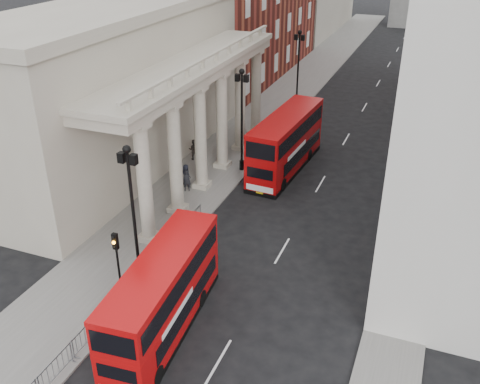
{
  "coord_description": "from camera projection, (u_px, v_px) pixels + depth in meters",
  "views": [
    {
      "loc": [
        13.71,
        -16.95,
        18.7
      ],
      "look_at": [
        3.03,
        10.34,
        3.42
      ],
      "focal_mm": 40.0,
      "sensor_mm": 36.0,
      "label": 1
    }
  ],
  "objects": [
    {
      "name": "pedestrian_b",
      "position": [
        194.0,
        150.0,
        45.13
      ],
      "size": [
        1.03,
        0.9,
        1.79
      ],
      "primitive_type": "imported",
      "rotation": [
        0.0,
        0.0,
        3.43
      ],
      "color": "black",
      "rests_on": "sidewalk_west"
    },
    {
      "name": "crowd_barriers",
      "position": [
        127.0,
        291.0,
        28.72
      ],
      "size": [
        0.5,
        18.75,
        1.1
      ],
      "color": "gray",
      "rests_on": "sidewalk_west"
    },
    {
      "name": "portico_building",
      "position": [
        117.0,
        93.0,
        42.56
      ],
      "size": [
        9.0,
        28.0,
        12.0
      ],
      "primitive_type": "cube",
      "color": "#A29A88",
      "rests_on": "ground"
    },
    {
      "name": "pedestrian_a",
      "position": [
        187.0,
        181.0,
        40.01
      ],
      "size": [
        0.71,
        0.59,
        1.67
      ],
      "primitive_type": "imported",
      "rotation": [
        0.0,
        0.0,
        0.38
      ],
      "color": "black",
      "rests_on": "sidewalk_west"
    },
    {
      "name": "sidewalk_west",
      "position": [
        256.0,
        126.0,
        52.79
      ],
      "size": [
        6.0,
        140.0,
        0.12
      ],
      "primitive_type": "cube",
      "color": "slate",
      "rests_on": "ground"
    },
    {
      "name": "kerb",
      "position": [
        284.0,
        130.0,
        51.83
      ],
      "size": [
        0.2,
        140.0,
        0.14
      ],
      "primitive_type": "cube",
      "color": "slate",
      "rests_on": "ground"
    },
    {
      "name": "lamp_post_south",
      "position": [
        133.0,
        207.0,
        28.3
      ],
      "size": [
        1.05,
        0.44,
        8.32
      ],
      "color": "black",
      "rests_on": "sidewalk_west"
    },
    {
      "name": "traffic_light",
      "position": [
        117.0,
        256.0,
        27.44
      ],
      "size": [
        0.28,
        0.33,
        4.3
      ],
      "color": "black",
      "rests_on": "sidewalk_west"
    },
    {
      "name": "ground",
      "position": [
        110.0,
        329.0,
        27.08
      ],
      "size": [
        260.0,
        260.0,
        0.0
      ],
      "primitive_type": "plane",
      "color": "black",
      "rests_on": "ground"
    },
    {
      "name": "lamp_post_north",
      "position": [
        298.0,
        65.0,
        54.72
      ],
      "size": [
        1.05,
        0.44,
        8.32
      ],
      "color": "black",
      "rests_on": "sidewalk_west"
    },
    {
      "name": "lamp_post_mid",
      "position": [
        242.0,
        114.0,
        41.51
      ],
      "size": [
        1.05,
        0.44,
        8.32
      ],
      "color": "black",
      "rests_on": "sidewalk_west"
    },
    {
      "name": "bus_near",
      "position": [
        163.0,
        294.0,
        26.11
      ],
      "size": [
        3.12,
        9.86,
        4.19
      ],
      "rotation": [
        0.0,
        0.0,
        0.08
      ],
      "color": "#BA080A",
      "rests_on": "ground"
    },
    {
      "name": "bus_far",
      "position": [
        286.0,
        142.0,
        42.96
      ],
      "size": [
        3.28,
        10.95,
        4.66
      ],
      "rotation": [
        0.0,
        0.0,
        -0.06
      ],
      "color": "#A90709",
      "rests_on": "ground"
    },
    {
      "name": "sidewalk_east",
      "position": [
        430.0,
        150.0,
        47.46
      ],
      "size": [
        3.0,
        140.0,
        0.12
      ],
      "primitive_type": "cube",
      "color": "slate",
      "rests_on": "ground"
    },
    {
      "name": "pedestrian_c",
      "position": [
        186.0,
        174.0,
        41.12
      ],
      "size": [
        0.9,
        0.75,
        1.58
      ],
      "primitive_type": "imported",
      "rotation": [
        0.0,
        0.0,
        5.91
      ],
      "color": "black",
      "rests_on": "sidewalk_west"
    }
  ]
}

